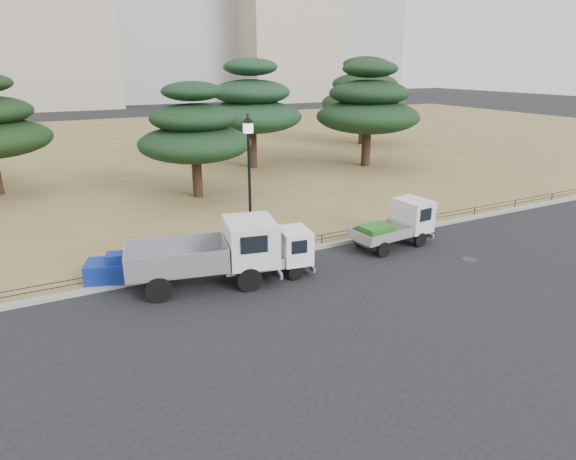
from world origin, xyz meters
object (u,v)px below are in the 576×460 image
truck_large (212,251)px  tarp_pile (109,269)px  truck_kei_front (274,254)px  truck_kei_rear (397,224)px  street_lamp (249,164)px

truck_large → tarp_pile: 3.72m
truck_kei_front → truck_kei_rear: 6.04m
truck_large → street_lamp: bearing=47.6°
truck_kei_front → truck_kei_rear: size_ratio=0.90×
truck_kei_rear → tarp_pile: truck_kei_rear is taller
truck_large → truck_kei_rear: truck_large is taller
truck_large → tarp_pile: truck_large is taller
truck_kei_front → tarp_pile: size_ratio=1.92×
truck_large → tarp_pile: bearing=164.6°
truck_kei_rear → street_lamp: 6.92m
truck_large → street_lamp: 3.66m
street_lamp → truck_kei_rear: bearing=-13.0°
truck_large → truck_kei_front: (2.20, -0.35, -0.40)m
truck_large → street_lamp: (2.10, 1.52, 2.59)m
truck_large → street_lamp: size_ratio=0.99×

